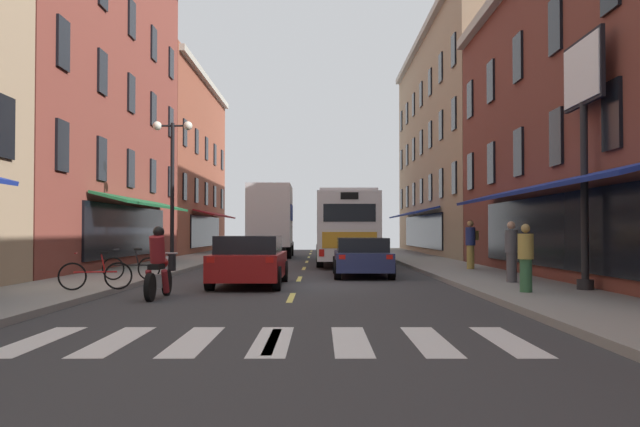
# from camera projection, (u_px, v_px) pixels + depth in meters

# --- Properties ---
(ground_plane) EXTENTS (34.80, 80.00, 0.10)m
(ground_plane) POSITION_uv_depth(u_px,v_px,m) (298.00, 288.00, 19.94)
(ground_plane) COLOR #333335
(lane_centre_dashes) EXTENTS (0.14, 73.90, 0.01)m
(lane_centre_dashes) POSITION_uv_depth(u_px,v_px,m) (298.00, 287.00, 19.69)
(lane_centre_dashes) COLOR #DBCC4C
(lane_centre_dashes) RESTS_ON ground
(crosswalk_near) EXTENTS (7.10, 2.80, 0.01)m
(crosswalk_near) POSITION_uv_depth(u_px,v_px,m) (274.00, 341.00, 9.94)
(crosswalk_near) COLOR silver
(crosswalk_near) RESTS_ON ground
(sidewalk_left) EXTENTS (3.00, 80.00, 0.14)m
(sidewalk_left) POSITION_uv_depth(u_px,v_px,m) (89.00, 284.00, 19.96)
(sidewalk_left) COLOR gray
(sidewalk_left) RESTS_ON ground
(sidewalk_right) EXTENTS (3.00, 80.00, 0.14)m
(sidewalk_right) POSITION_uv_depth(u_px,v_px,m) (508.00, 284.00, 19.92)
(sidewalk_right) COLOR gray
(sidewalk_right) RESTS_ON ground
(storefront_row_right) EXTENTS (9.44, 79.90, 14.54)m
(storefront_row_right) POSITION_uv_depth(u_px,v_px,m) (640.00, 100.00, 23.88)
(storefront_row_right) COLOR brown
(storefront_row_right) RESTS_ON ground
(billboard_sign) EXTENTS (0.40, 2.43, 6.09)m
(billboard_sign) POSITION_uv_depth(u_px,v_px,m) (586.00, 102.00, 17.12)
(billboard_sign) COLOR black
(billboard_sign) RESTS_ON sidewalk_right
(transit_bus) EXTENTS (2.70, 11.88, 3.30)m
(transit_bus) POSITION_uv_depth(u_px,v_px,m) (347.00, 227.00, 33.71)
(transit_bus) COLOR silver
(transit_bus) RESTS_ON ground
(box_truck) EXTENTS (2.55, 7.40, 4.17)m
(box_truck) POSITION_uv_depth(u_px,v_px,m) (273.00, 221.00, 41.48)
(box_truck) COLOR black
(box_truck) RESTS_ON ground
(sedan_near) EXTENTS (1.97, 4.66, 1.32)m
(sedan_near) POSITION_uv_depth(u_px,v_px,m) (364.00, 257.00, 24.16)
(sedan_near) COLOR navy
(sedan_near) RESTS_ON ground
(sedan_mid) EXTENTS (1.98, 4.75, 1.41)m
(sedan_mid) POSITION_uv_depth(u_px,v_px,m) (252.00, 260.00, 19.98)
(sedan_mid) COLOR maroon
(sedan_mid) RESTS_ON ground
(motorcycle_rider) EXTENTS (0.62, 2.07, 1.66)m
(motorcycle_rider) POSITION_uv_depth(u_px,v_px,m) (161.00, 268.00, 16.24)
(motorcycle_rider) COLOR black
(motorcycle_rider) RESTS_ON ground
(bicycle_near) EXTENTS (1.71, 0.48, 0.91)m
(bicycle_near) POSITION_uv_depth(u_px,v_px,m) (133.00, 267.00, 20.37)
(bicycle_near) COLOR black
(bicycle_near) RESTS_ON sidewalk_left
(bicycle_mid) EXTENTS (1.68, 0.57, 0.91)m
(bicycle_mid) POSITION_uv_depth(u_px,v_px,m) (98.00, 275.00, 16.93)
(bicycle_mid) COLOR black
(bicycle_mid) RESTS_ON sidewalk_left
(pedestrian_near) EXTENTS (0.51, 0.48, 1.81)m
(pedestrian_near) POSITION_uv_depth(u_px,v_px,m) (473.00, 243.00, 26.49)
(pedestrian_near) COLOR #B29947
(pedestrian_near) RESTS_ON sidewalk_right
(pedestrian_mid) EXTENTS (0.36, 0.36, 1.68)m
(pedestrian_mid) POSITION_uv_depth(u_px,v_px,m) (514.00, 251.00, 19.49)
(pedestrian_mid) COLOR #4C4C51
(pedestrian_mid) RESTS_ON sidewalk_right
(pedestrian_far) EXTENTS (0.36, 0.36, 1.57)m
(pedestrian_far) POSITION_uv_depth(u_px,v_px,m) (528.00, 257.00, 16.32)
(pedestrian_far) COLOR #33663F
(pedestrian_far) RESTS_ON sidewalk_right
(street_lamp_twin) EXTENTS (1.42, 0.32, 5.33)m
(street_lamp_twin) POSITION_uv_depth(u_px,v_px,m) (174.00, 188.00, 25.28)
(street_lamp_twin) COLOR black
(street_lamp_twin) RESTS_ON sidewalk_left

